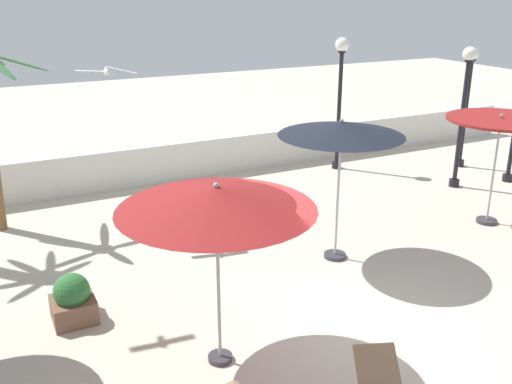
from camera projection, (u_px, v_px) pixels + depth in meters
The scene contains 10 objects.
ground_plane at pixel (336, 326), 9.54m from camera, with size 56.00×56.00×0.00m, color beige.
boundary_wall at pixel (170, 162), 16.48m from camera, with size 25.20×0.30×1.09m, color silver.
patio_umbrella_1 at pixel (500, 126), 12.91m from camera, with size 2.38×2.38×2.61m.
patio_umbrella_2 at pixel (216, 199), 7.79m from camera, with size 2.77×2.77×2.82m.
patio_umbrella_3 at pixel (341, 130), 11.04m from camera, with size 2.45×2.45×2.91m.
lamp_post_0 at pixel (340, 85), 16.93m from camera, with size 0.40×0.40×3.91m.
lamp_post_1 at pixel (467, 97), 17.25m from camera, with size 0.35×0.35×3.60m.
lamp_post_2 at pixel (464, 103), 15.38m from camera, with size 0.37×0.37×3.82m.
seagull_0 at pixel (106, 71), 11.85m from camera, with size 1.23×0.44×0.18m.
planter at pixel (73, 300), 9.58m from camera, with size 0.70×0.70×0.85m.
Camera 1 is at (-4.86, -6.78, 5.30)m, focal length 40.54 mm.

